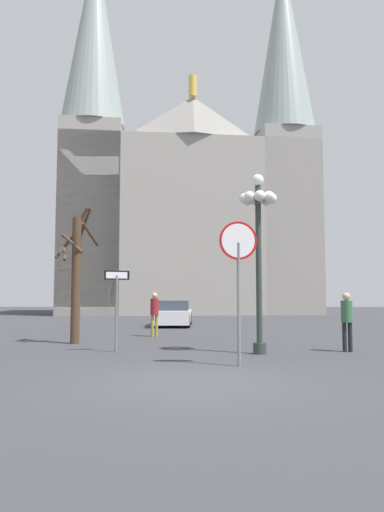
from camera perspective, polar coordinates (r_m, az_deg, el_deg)
ground_plane at (r=8.93m, az=0.18°, el=-14.84°), size 120.00×120.00×0.00m
cathedral at (r=43.71m, az=-0.47°, el=7.03°), size 23.00×14.48×33.33m
stop_sign at (r=10.93m, az=5.53°, el=-0.72°), size 0.87×0.21×3.26m
one_way_arrow_sign at (r=13.73m, az=-8.96°, el=-5.05°), size 0.69×0.25×2.28m
street_lamp at (r=13.36m, az=7.88°, el=3.03°), size 1.04×1.04×4.94m
bare_tree at (r=16.40m, az=-13.61°, el=-1.97°), size 1.38×1.36×4.55m
parked_car_near_white at (r=25.33m, az=-2.21°, el=-6.87°), size 1.87×4.33×1.32m
pedestrian_walking at (r=18.73m, az=-4.48°, el=-6.40°), size 0.32×0.32×1.69m
pedestrian_standing at (r=14.29m, az=17.91°, el=-6.79°), size 0.32×0.32×1.66m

